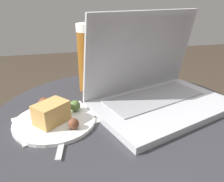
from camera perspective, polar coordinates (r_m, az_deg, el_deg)
table at (r=0.67m, az=2.62°, el=-15.69°), size 0.70×0.70×0.52m
napkin at (r=0.58m, az=-14.27°, el=-7.40°), size 0.23×0.19×0.00m
laptop at (r=0.64m, az=11.25°, el=1.02°), size 0.43×0.35×0.26m
beer_glass at (r=0.72m, az=-5.98°, el=8.60°), size 0.08×0.08×0.22m
snack_plate at (r=0.56m, az=-14.82°, el=-6.58°), size 0.20×0.20×0.06m
fork at (r=0.53m, az=-12.21°, el=-9.97°), size 0.05×0.18×0.00m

